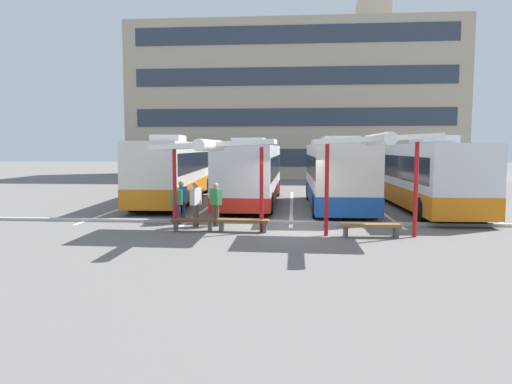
{
  "coord_description": "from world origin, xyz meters",
  "views": [
    {
      "loc": [
        0.08,
        -17.27,
        2.97
      ],
      "look_at": [
        -1.54,
        2.69,
        1.06
      ],
      "focal_mm": 32.46,
      "sensor_mm": 36.0,
      "label": 1
    }
  ],
  "objects": [
    {
      "name": "ground_plane",
      "position": [
        0.0,
        0.0,
        0.0
      ],
      "size": [
        160.0,
        160.0,
        0.0
      ],
      "primitive_type": "plane",
      "color": "slate"
    },
    {
      "name": "terminal_building",
      "position": [
        0.04,
        32.07,
        7.53
      ],
      "size": [
        32.14,
        11.87,
        17.78
      ],
      "color": "tan",
      "rests_on": "ground"
    },
    {
      "name": "coach_bus_0",
      "position": [
        -6.54,
        8.15,
        1.67
      ],
      "size": [
        3.23,
        12.4,
        3.63
      ],
      "color": "silver",
      "rests_on": "ground"
    },
    {
      "name": "coach_bus_1",
      "position": [
        -2.11,
        7.12,
        1.61
      ],
      "size": [
        2.7,
        11.26,
        3.46
      ],
      "color": "silver",
      "rests_on": "ground"
    },
    {
      "name": "coach_bus_2",
      "position": [
        2.21,
        5.69,
        1.61
      ],
      "size": [
        2.76,
        10.14,
        3.5
      ],
      "color": "silver",
      "rests_on": "ground"
    },
    {
      "name": "coach_bus_3",
      "position": [
        6.34,
        5.67,
        1.61
      ],
      "size": [
        2.88,
        11.4,
        3.51
      ],
      "color": "silver",
      "rests_on": "ground"
    },
    {
      "name": "lane_stripe_0",
      "position": [
        -8.35,
        6.73,
        0.0
      ],
      "size": [
        0.16,
        14.0,
        0.01
      ],
      "primitive_type": "cube",
      "color": "white",
      "rests_on": "ground"
    },
    {
      "name": "lane_stripe_1",
      "position": [
        -4.18,
        6.73,
        0.0
      ],
      "size": [
        0.16,
        14.0,
        0.01
      ],
      "primitive_type": "cube",
      "color": "white",
      "rests_on": "ground"
    },
    {
      "name": "lane_stripe_2",
      "position": [
        0.0,
        6.73,
        0.0
      ],
      "size": [
        0.16,
        14.0,
        0.01
      ],
      "primitive_type": "cube",
      "color": "white",
      "rests_on": "ground"
    },
    {
      "name": "lane_stripe_3",
      "position": [
        4.18,
        6.73,
        0.0
      ],
      "size": [
        0.16,
        14.0,
        0.01
      ],
      "primitive_type": "cube",
      "color": "white",
      "rests_on": "ground"
    },
    {
      "name": "lane_stripe_4",
      "position": [
        8.35,
        6.73,
        0.0
      ],
      "size": [
        0.16,
        14.0,
        0.01
      ],
      "primitive_type": "cube",
      "color": "white",
      "rests_on": "ground"
    },
    {
      "name": "waiting_shelter_0",
      "position": [
        -2.59,
        -1.38,
        3.0
      ],
      "size": [
        4.11,
        4.68,
        3.26
      ],
      "color": "red",
      "rests_on": "ground"
    },
    {
      "name": "bench_0",
      "position": [
        -3.49,
        -1.15,
        0.33
      ],
      "size": [
        1.55,
        0.53,
        0.45
      ],
      "color": "brown",
      "rests_on": "ground"
    },
    {
      "name": "bench_1",
      "position": [
        -1.69,
        -1.15,
        0.34
      ],
      "size": [
        1.88,
        0.53,
        0.45
      ],
      "color": "brown",
      "rests_on": "ground"
    },
    {
      "name": "waiting_shelter_1",
      "position": [
        2.67,
        -1.88,
        3.15
      ],
      "size": [
        3.94,
        4.23,
        3.43
      ],
      "color": "red",
      "rests_on": "ground"
    },
    {
      "name": "bench_2",
      "position": [
        2.67,
        -1.77,
        0.34
      ],
      "size": [
        1.99,
        0.53,
        0.45
      ],
      "color": "brown",
      "rests_on": "ground"
    },
    {
      "name": "platform_kerb",
      "position": [
        0.0,
        0.69,
        0.06
      ],
      "size": [
        44.0,
        0.24,
        0.12
      ],
      "primitive_type": "cube",
      "color": "#ADADA8",
      "rests_on": "ground"
    },
    {
      "name": "waiting_passenger_0",
      "position": [
        -2.85,
        -0.01,
        0.95
      ],
      "size": [
        0.5,
        0.49,
        1.66
      ],
      "color": "brown",
      "rests_on": "ground"
    },
    {
      "name": "waiting_passenger_1",
      "position": [
        -4.47,
        0.35,
        0.88
      ],
      "size": [
        0.47,
        0.26,
        1.54
      ],
      "color": "#33384C",
      "rests_on": "ground"
    },
    {
      "name": "waiting_passenger_2",
      "position": [
        -4.35,
        0.66,
        0.97
      ],
      "size": [
        0.52,
        0.33,
        1.68
      ],
      "color": "#33384C",
      "rests_on": "ground"
    },
    {
      "name": "waiting_passenger_3",
      "position": [
        -3.58,
        -0.23,
        0.98
      ],
      "size": [
        0.38,
        0.53,
        1.69
      ],
      "color": "brown",
      "rests_on": "ground"
    }
  ]
}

